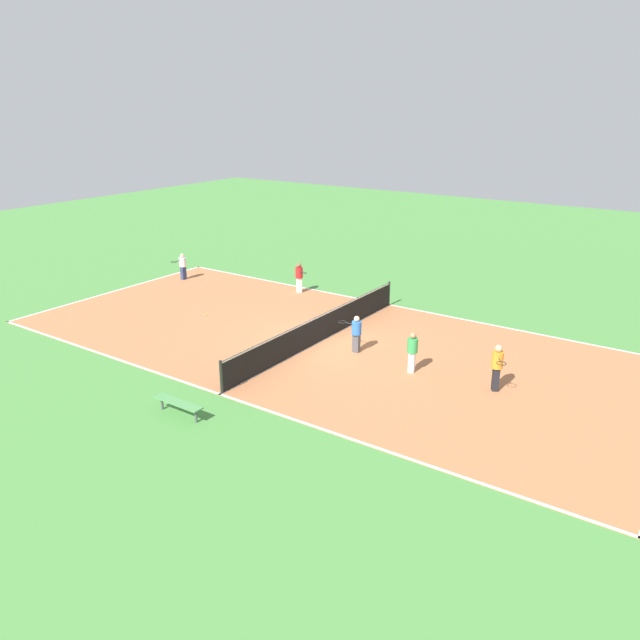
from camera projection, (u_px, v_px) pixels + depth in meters
The scene contains 11 objects.
ground_plane at pixel (320, 342), 24.19m from camera, with size 80.00×80.00×0.00m, color #47843D.
court_surface at pixel (320, 342), 24.18m from camera, with size 11.33×24.46×0.02m.
tennis_net at pixel (320, 328), 23.99m from camera, with size 11.13×0.10×1.12m.
bench at pixel (178, 404), 18.38m from camera, with size 0.36×1.73×0.45m.
player_far_green at pixel (412, 350), 21.20m from camera, with size 0.44×0.44×1.44m.
player_far_white at pixel (183, 265), 32.36m from camera, with size 0.94×0.37×1.37m.
player_near_blue at pixel (356, 332), 22.92m from camera, with size 0.41×0.96×1.40m.
player_center_orange at pixel (497, 365), 19.79m from camera, with size 0.97×0.75×1.56m.
player_coach_red at pixel (299, 276), 30.12m from camera, with size 0.79×0.96×1.47m.
tennis_ball_near_net at pixel (205, 315), 27.11m from camera, with size 0.07×0.07×0.07m, color #CCE033.
tennis_ball_left_sideline at pixel (300, 339), 24.32m from camera, with size 0.07×0.07×0.07m, color #CCE033.
Camera 1 is at (18.56, 12.78, 8.81)m, focal length 35.00 mm.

